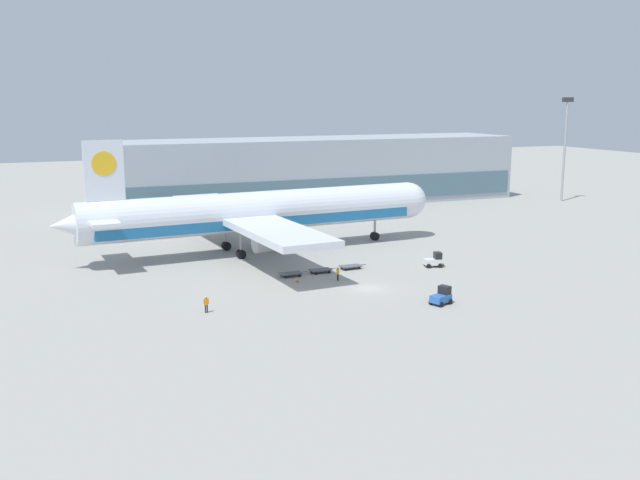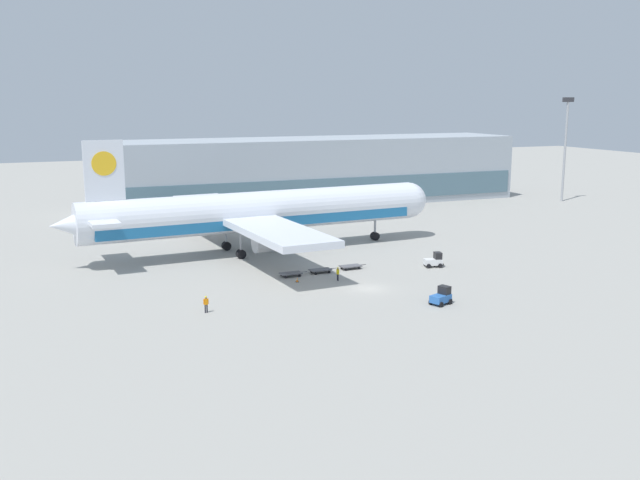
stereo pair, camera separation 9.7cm
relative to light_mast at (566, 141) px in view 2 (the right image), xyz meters
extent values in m
plane|color=#9E9B93|center=(-72.39, -50.33, -13.11)|extent=(400.00, 400.00, 0.00)
cube|color=#9EA8B2|center=(-52.00, 18.20, -6.11)|extent=(90.00, 18.00, 14.00)
cube|color=slate|center=(-52.00, 9.10, -9.26)|extent=(88.20, 0.20, 4.90)
cylinder|color=#9EA0A5|center=(0.00, 0.00, -2.33)|extent=(0.50, 0.50, 21.58)
cube|color=#333338|center=(0.00, 0.00, 8.96)|extent=(2.80, 0.50, 1.00)
cylinder|color=silver|center=(-78.01, -25.19, -7.01)|extent=(52.27, 9.25, 5.80)
cube|color=#1E669E|center=(-78.01, -25.19, -8.32)|extent=(48.11, 8.85, 1.45)
sphere|color=silver|center=(-52.07, -23.46, -7.01)|extent=(5.68, 5.68, 5.68)
cone|color=silver|center=(-103.96, -26.92, -7.01)|extent=(6.73, 5.92, 5.51)
cube|color=silver|center=(-99.81, -26.64, -0.11)|extent=(5.22, 0.78, 8.00)
cylinder|color=yellow|center=(-99.81, -26.64, 0.85)|extent=(3.23, 0.76, 3.20)
cube|color=silver|center=(-100.84, -26.71, -6.43)|extent=(4.46, 13.21, 0.50)
cube|color=silver|center=(-80.61, -25.36, -7.74)|extent=(11.18, 48.43, 0.90)
cylinder|color=#9EA0A5|center=(-79.94, -35.42, -9.54)|extent=(4.38, 3.07, 2.80)
cylinder|color=#9EA0A5|center=(-81.28, -15.30, -9.54)|extent=(4.38, 3.07, 2.80)
cylinder|color=#9EA0A5|center=(-58.30, -23.87, -10.46)|extent=(0.36, 0.36, 4.00)
cylinder|color=black|center=(-58.30, -23.87, -12.46)|extent=(1.36, 0.98, 1.30)
cylinder|color=#9EA0A5|center=(-81.95, -28.66, -10.46)|extent=(0.36, 0.36, 4.00)
cylinder|color=black|center=(-81.95, -28.66, -12.46)|extent=(1.36, 0.98, 1.30)
cylinder|color=#9EA0A5|center=(-82.38, -22.27, -10.46)|extent=(0.36, 0.36, 4.00)
cylinder|color=black|center=(-82.38, -22.27, -12.46)|extent=(1.36, 0.98, 1.30)
cube|color=#2D66B7|center=(-68.03, -59.28, -12.41)|extent=(2.65, 2.13, 0.80)
cube|color=black|center=(-67.42, -59.04, -11.56)|extent=(1.28, 1.48, 0.90)
cube|color=black|center=(-66.88, -58.84, -12.69)|extent=(0.60, 1.23, 0.24)
cylinder|color=black|center=(-67.53, -58.33, -12.81)|extent=(0.65, 0.44, 0.60)
cylinder|color=black|center=(-67.03, -59.64, -12.81)|extent=(0.65, 0.44, 0.60)
cylinder|color=black|center=(-69.03, -58.91, -12.81)|extent=(0.65, 0.44, 0.60)
cylinder|color=black|center=(-68.53, -60.22, -12.81)|extent=(0.65, 0.44, 0.60)
cube|color=silver|center=(-59.41, -43.48, -12.41)|extent=(2.57, 1.90, 0.80)
cube|color=black|center=(-58.78, -43.63, -11.56)|extent=(1.17, 1.42, 0.90)
cube|color=black|center=(-58.21, -43.77, -12.69)|extent=(0.45, 1.26, 0.24)
cylinder|color=black|center=(-58.46, -42.99, -12.81)|extent=(0.64, 0.38, 0.60)
cylinder|color=black|center=(-58.79, -44.35, -12.81)|extent=(0.64, 0.38, 0.60)
cylinder|color=black|center=(-60.03, -42.61, -12.81)|extent=(0.64, 0.38, 0.60)
cylinder|color=black|center=(-60.36, -43.97, -12.81)|extent=(0.64, 0.38, 0.60)
cube|color=#56565B|center=(-78.99, -41.10, -12.69)|extent=(2.84, 1.58, 0.12)
cube|color=#56565B|center=(-77.14, -41.05, -12.69)|extent=(0.90, 0.11, 0.08)
cylinder|color=black|center=(-78.03, -40.43, -12.93)|extent=(0.36, 0.15, 0.36)
cylinder|color=black|center=(-77.99, -41.71, -12.93)|extent=(0.36, 0.15, 0.36)
cylinder|color=black|center=(-79.99, -40.49, -12.93)|extent=(0.36, 0.15, 0.36)
cylinder|color=black|center=(-79.95, -41.77, -12.93)|extent=(0.36, 0.15, 0.36)
cube|color=#56565B|center=(-74.74, -40.78, -12.69)|extent=(2.84, 1.58, 0.12)
cube|color=#56565B|center=(-72.89, -40.72, -12.69)|extent=(0.90, 0.11, 0.08)
cylinder|color=black|center=(-73.78, -40.11, -12.93)|extent=(0.36, 0.15, 0.36)
cylinder|color=black|center=(-73.74, -41.39, -12.93)|extent=(0.36, 0.15, 0.36)
cylinder|color=black|center=(-75.74, -40.17, -12.93)|extent=(0.36, 0.15, 0.36)
cylinder|color=black|center=(-75.70, -41.44, -12.93)|extent=(0.36, 0.15, 0.36)
cube|color=#56565B|center=(-70.22, -40.38, -12.69)|extent=(2.84, 1.58, 0.12)
cube|color=#56565B|center=(-68.37, -40.32, -12.69)|extent=(0.90, 0.11, 0.08)
cylinder|color=black|center=(-69.26, -39.71, -12.93)|extent=(0.36, 0.15, 0.36)
cylinder|color=black|center=(-69.22, -40.99, -12.93)|extent=(0.36, 0.15, 0.36)
cylinder|color=black|center=(-71.22, -39.77, -12.93)|extent=(0.36, 0.15, 0.36)
cylinder|color=black|center=(-71.18, -41.04, -12.93)|extent=(0.36, 0.15, 0.36)
cylinder|color=black|center=(-74.28, -45.24, -12.70)|extent=(0.14, 0.14, 0.83)
cylinder|color=black|center=(-74.28, -45.44, -12.70)|extent=(0.14, 0.14, 0.83)
cube|color=yellow|center=(-74.28, -45.34, -11.97)|extent=(0.23, 0.36, 0.62)
cylinder|color=yellow|center=(-74.28, -45.10, -11.94)|extent=(0.09, 0.09, 0.56)
cylinder|color=yellow|center=(-74.27, -45.58, -11.94)|extent=(0.09, 0.09, 0.56)
sphere|color=#846047|center=(-74.28, -45.34, -11.55)|extent=(0.23, 0.23, 0.23)
sphere|color=yellow|center=(-74.28, -45.34, -11.49)|extent=(0.21, 0.21, 0.21)
cylinder|color=black|center=(-92.59, -52.42, -12.67)|extent=(0.14, 0.14, 0.88)
cylinder|color=black|center=(-92.79, -52.43, -12.67)|extent=(0.14, 0.14, 0.88)
cube|color=orange|center=(-92.69, -52.42, -11.90)|extent=(0.38, 0.25, 0.66)
cylinder|color=orange|center=(-92.45, -52.41, -11.87)|extent=(0.09, 0.09, 0.60)
cylinder|color=orange|center=(-92.93, -52.44, -11.87)|extent=(0.09, 0.09, 0.60)
sphere|color=#846047|center=(-92.69, -52.42, -11.45)|extent=(0.24, 0.24, 0.24)
sphere|color=yellow|center=(-92.69, -52.42, -11.38)|extent=(0.23, 0.23, 0.23)
cube|color=black|center=(-79.21, -44.05, -13.09)|extent=(0.40, 0.40, 0.04)
cone|color=orange|center=(-79.21, -44.05, -12.80)|extent=(0.32, 0.32, 0.55)
cylinder|color=white|center=(-79.21, -44.05, -12.77)|extent=(0.19, 0.19, 0.08)
camera|label=1|loc=(-109.30, -124.19, 9.26)|focal=40.00mm
camera|label=2|loc=(-109.21, -124.23, 9.26)|focal=40.00mm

